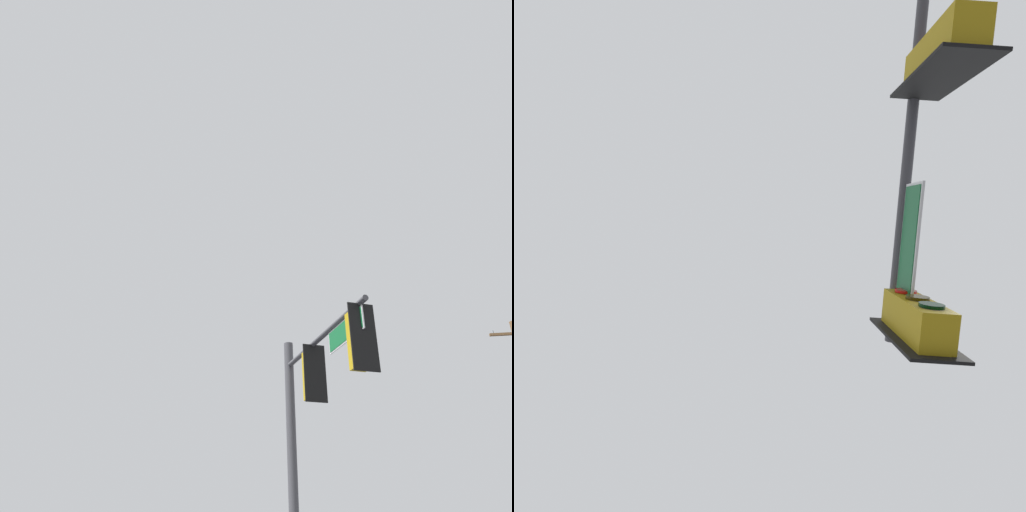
# 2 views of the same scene
# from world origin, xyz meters

# --- Properties ---
(signal_pole_near) EXTENTS (4.50, 0.68, 6.30)m
(signal_pole_near) POSITION_xyz_m (-3.84, -7.36, 4.25)
(signal_pole_near) COLOR #47474C
(signal_pole_near) RESTS_ON ground_plane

